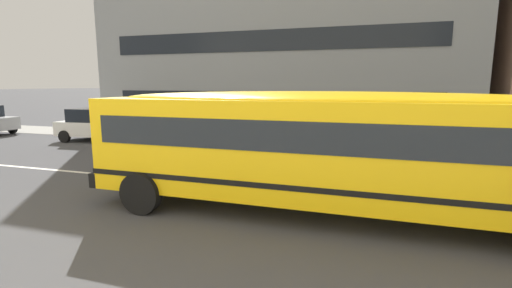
% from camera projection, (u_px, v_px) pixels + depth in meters
% --- Properties ---
extents(ground_plane, '(400.00, 400.00, 0.00)m').
position_uv_depth(ground_plane, '(429.00, 204.00, 8.65)').
color(ground_plane, '#424244').
extents(sidewalk_far, '(120.00, 3.00, 0.01)m').
position_uv_depth(sidewalk_far, '(401.00, 147.00, 16.33)').
color(sidewalk_far, gray).
rests_on(sidewalk_far, ground_plane).
extents(lane_centreline, '(110.00, 0.16, 0.01)m').
position_uv_depth(lane_centreline, '(429.00, 204.00, 8.65)').
color(lane_centreline, silver).
rests_on(lane_centreline, ground_plane).
extents(school_bus, '(12.09, 2.90, 2.70)m').
position_uv_depth(school_bus, '(340.00, 144.00, 7.57)').
color(school_bus, yellow).
rests_on(school_bus, ground_plane).
extents(parked_car_white_under_tree, '(3.98, 2.03, 1.64)m').
position_uv_depth(parked_car_white_under_tree, '(97.00, 124.00, 18.06)').
color(parked_car_white_under_tree, silver).
rests_on(parked_car_white_under_tree, ground_plane).
extents(apartment_block_far_left, '(21.41, 11.71, 13.30)m').
position_uv_depth(apartment_block_far_left, '(287.00, 27.00, 24.21)').
color(apartment_block_far_left, gray).
rests_on(apartment_block_far_left, ground_plane).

